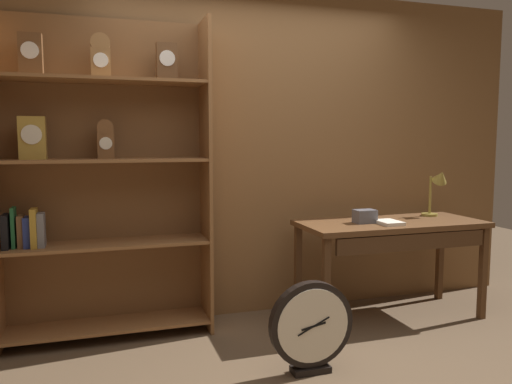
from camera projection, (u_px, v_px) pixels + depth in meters
The scene contains 7 objects.
back_wood_panel at pixel (253, 154), 4.03m from camera, with size 4.80×0.05×2.60m, color brown.
bookshelf at pixel (99, 179), 3.50m from camera, with size 1.45×0.37×2.27m.
workbench at pixel (392, 233), 3.92m from camera, with size 1.46×0.62×0.78m.
desk_lamp at pixel (438, 185), 4.17m from camera, with size 0.20×0.21×0.41m.
toolbox_small at pixel (365, 216), 3.85m from camera, with size 0.16×0.12×0.10m, color #595960.
open_repair_manual at pixel (389, 222), 3.80m from camera, with size 0.16×0.22×0.03m, color silver.
round_clock_large at pixel (311, 327), 3.01m from camera, with size 0.53×0.11×0.57m.
Camera 1 is at (-1.20, -2.46, 1.41)m, focal length 35.00 mm.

